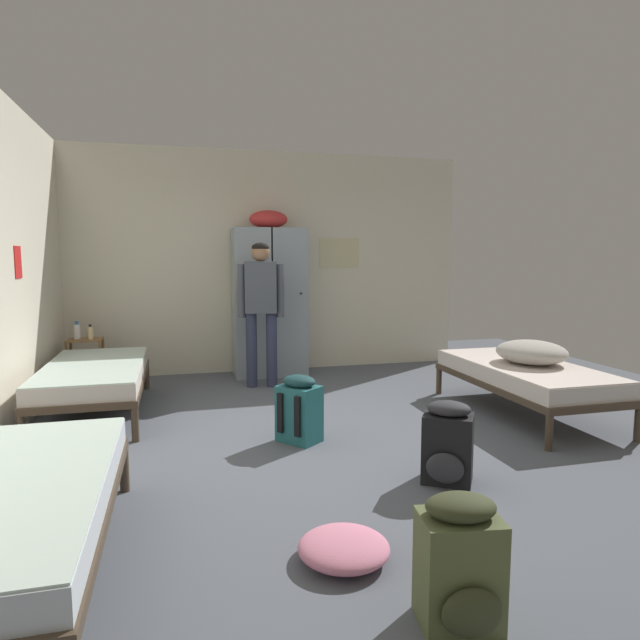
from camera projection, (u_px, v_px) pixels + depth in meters
The scene contains 15 objects.
ground_plane at pixel (329, 436), 4.59m from camera, with size 9.01×9.01×0.00m, color #565B66.
room_backdrop at pixel (162, 264), 5.40m from camera, with size 5.18×5.69×2.84m.
locker_bank at pixel (269, 299), 6.89m from camera, with size 0.90×0.55×2.07m.
shelf_unit at pixel (86, 358), 6.23m from camera, with size 0.38×0.30×0.57m.
bed_right at pixel (525, 375), 5.19m from camera, with size 0.90×1.90×0.49m.
bed_left_rear at pixel (95, 375), 5.18m from camera, with size 0.90×1.90×0.49m.
bed_left_front at pixel (6, 504), 2.47m from camera, with size 0.90×1.90×0.49m.
bedding_heap at pixel (531, 352), 5.17m from camera, with size 0.63×0.69×0.22m.
person_traveler at pixel (261, 301), 6.23m from camera, with size 0.52×0.27×1.66m.
water_bottle at pixel (77, 331), 6.19m from camera, with size 0.07×0.07×0.20m.
lotion_bottle at pixel (90, 333), 6.17m from camera, with size 0.06×0.06×0.17m.
backpack_olive at pixel (460, 565), 2.20m from camera, with size 0.35×0.37×0.55m.
backpack_teal at pixel (300, 410), 4.43m from camera, with size 0.42×0.41×0.55m.
backpack_black at pixel (448, 444), 3.62m from camera, with size 0.40×0.41×0.55m.
clothes_pile_pink at pixel (344, 548), 2.71m from camera, with size 0.46×0.46×0.12m.
Camera 1 is at (-1.20, -4.28, 1.50)m, focal length 30.68 mm.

